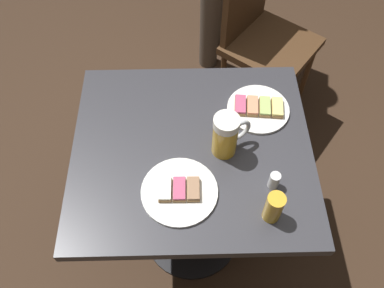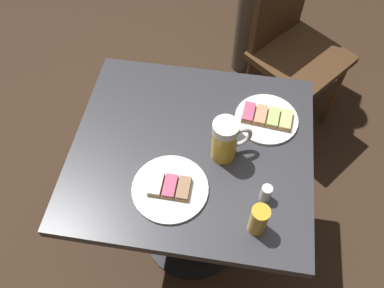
{
  "view_description": "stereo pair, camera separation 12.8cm",
  "coord_description": "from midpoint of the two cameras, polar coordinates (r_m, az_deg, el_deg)",
  "views": [
    {
      "loc": [
        -0.02,
        -0.71,
        1.82
      ],
      "look_at": [
        0.0,
        0.0,
        0.76
      ],
      "focal_mm": 37.57,
      "sensor_mm": 36.0,
      "label": 1
    },
    {
      "loc": [
        0.11,
        -0.7,
        1.82
      ],
      "look_at": [
        0.0,
        0.0,
        0.76
      ],
      "focal_mm": 37.57,
      "sensor_mm": 36.0,
      "label": 2
    }
  ],
  "objects": [
    {
      "name": "ground_plane",
      "position": [
        1.95,
        1.91,
        -12.63
      ],
      "size": [
        6.0,
        6.0,
        0.0
      ],
      "primitive_type": "plane",
      "color": "#382619"
    },
    {
      "name": "cafe_table",
      "position": [
        1.43,
        2.55,
        -4.26
      ],
      "size": [
        0.77,
        0.7,
        0.74
      ],
      "color": "black",
      "rests_on": "ground_plane"
    },
    {
      "name": "plate_near",
      "position": [
        1.21,
        -0.11,
        -6.52
      ],
      "size": [
        0.23,
        0.23,
        0.03
      ],
      "color": "white",
      "rests_on": "cafe_table"
    },
    {
      "name": "plate_far",
      "position": [
        1.38,
        13.16,
        3.42
      ],
      "size": [
        0.21,
        0.21,
        0.03
      ],
      "color": "white",
      "rests_on": "cafe_table"
    },
    {
      "name": "beer_mug",
      "position": [
        1.22,
        7.81,
        0.35
      ],
      "size": [
        0.13,
        0.09,
        0.16
      ],
      "color": "gold",
      "rests_on": "cafe_table"
    },
    {
      "name": "beer_glass_small",
      "position": [
        1.14,
        12.65,
        -10.71
      ],
      "size": [
        0.05,
        0.05,
        0.11
      ],
      "primitive_type": "cylinder",
      "color": "gold",
      "rests_on": "cafe_table"
    },
    {
      "name": "salt_shaker",
      "position": [
        1.21,
        13.47,
        -7.03
      ],
      "size": [
        0.03,
        0.03,
        0.06
      ],
      "primitive_type": "cylinder",
      "color": "silver",
      "rests_on": "cafe_table"
    },
    {
      "name": "cafe_chair",
      "position": [
        1.99,
        15.87,
        13.75
      ],
      "size": [
        0.53,
        0.53,
        0.93
      ],
      "rotation": [
        0.0,
        0.0,
        -2.25
      ],
      "color": "#472D19",
      "rests_on": "ground_plane"
    }
  ]
}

